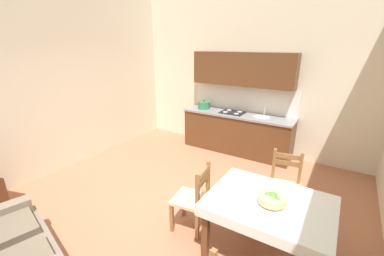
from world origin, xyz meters
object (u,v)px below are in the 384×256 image
kitchen_cabinetry (238,115)px  dining_chair_kitchen_side (284,186)px  dining_chair_tv_side (193,199)px  fruit_bowl (272,199)px  dining_table (269,211)px

kitchen_cabinetry → dining_chair_kitchen_side: kitchen_cabinetry is taller
dining_chair_tv_side → fruit_bowl: size_ratio=3.10×
dining_table → fruit_bowl: (0.03, -0.04, 0.19)m
dining_chair_tv_side → fruit_bowl: dining_chair_tv_side is taller
kitchen_cabinetry → fruit_bowl: 3.13m
dining_table → dining_chair_kitchen_side: size_ratio=1.41×
fruit_bowl → dining_table: bearing=126.7°
dining_chair_kitchen_side → fruit_bowl: 1.04m
fruit_bowl → dining_chair_tv_side: bearing=179.4°
kitchen_cabinetry → dining_table: size_ratio=1.87×
dining_table → dining_chair_kitchen_side: bearing=91.7°
dining_chair_kitchen_side → fruit_bowl: (0.06, -0.97, 0.37)m
kitchen_cabinetry → dining_chair_kitchen_side: 2.33m
dining_chair_tv_side → dining_table: bearing=1.7°
dining_chair_kitchen_side → fruit_bowl: dining_chair_kitchen_side is taller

